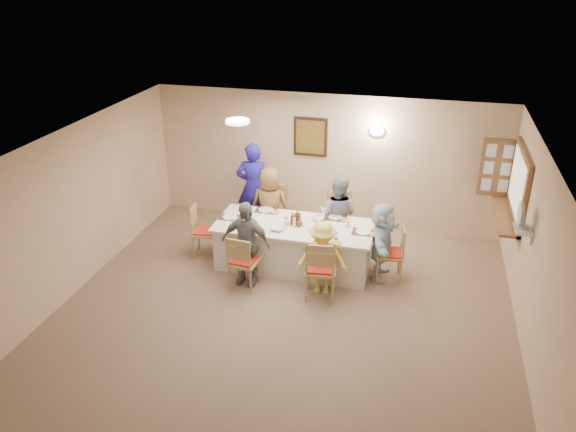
% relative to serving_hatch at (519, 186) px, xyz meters
% --- Properties ---
extents(ground, '(7.00, 7.00, 0.00)m').
position_rel_serving_hatch_xyz_m(ground, '(-3.21, -2.40, -1.50)').
color(ground, '#755F4C').
extents(room_walls, '(7.00, 7.00, 7.00)m').
position_rel_serving_hatch_xyz_m(room_walls, '(-3.21, -2.40, 0.01)').
color(room_walls, beige).
rests_on(room_walls, ground).
extents(wall_picture, '(0.62, 0.05, 0.72)m').
position_rel_serving_hatch_xyz_m(wall_picture, '(-3.51, 1.06, 0.20)').
color(wall_picture, '#3B2214').
rests_on(wall_picture, room_walls).
extents(wall_sconce, '(0.26, 0.09, 0.18)m').
position_rel_serving_hatch_xyz_m(wall_sconce, '(-2.31, 1.04, 0.40)').
color(wall_sconce, white).
rests_on(wall_sconce, room_walls).
extents(ceiling_light, '(0.36, 0.36, 0.05)m').
position_rel_serving_hatch_xyz_m(ceiling_light, '(-4.21, -0.90, 0.97)').
color(ceiling_light, white).
rests_on(ceiling_light, room_walls).
extents(serving_hatch, '(0.06, 1.50, 1.15)m').
position_rel_serving_hatch_xyz_m(serving_hatch, '(0.00, 0.00, 0.00)').
color(serving_hatch, brown).
rests_on(serving_hatch, room_walls).
extents(hatch_sill, '(0.30, 1.50, 0.05)m').
position_rel_serving_hatch_xyz_m(hatch_sill, '(-0.12, 0.00, -0.53)').
color(hatch_sill, brown).
rests_on(hatch_sill, room_walls).
extents(shutter_door, '(0.55, 0.04, 1.00)m').
position_rel_serving_hatch_xyz_m(shutter_door, '(-0.26, 0.76, 0.00)').
color(shutter_door, brown).
rests_on(shutter_door, room_walls).
extents(fan_shelf, '(0.22, 0.36, 0.03)m').
position_rel_serving_hatch_xyz_m(fan_shelf, '(-0.08, -1.35, -0.10)').
color(fan_shelf, white).
rests_on(fan_shelf, room_walls).
extents(desk_fan, '(0.30, 0.30, 0.28)m').
position_rel_serving_hatch_xyz_m(desk_fan, '(-0.11, -1.35, 0.05)').
color(desk_fan, '#A5A5A8').
rests_on(desk_fan, fan_shelf).
extents(dining_table, '(2.56, 1.08, 0.76)m').
position_rel_serving_hatch_xyz_m(dining_table, '(-3.38, -0.70, -1.12)').
color(dining_table, white).
rests_on(dining_table, ground).
extents(chair_back_left, '(0.55, 0.55, 1.03)m').
position_rel_serving_hatch_xyz_m(chair_back_left, '(-3.98, 0.10, -0.98)').
color(chair_back_left, tan).
rests_on(chair_back_left, ground).
extents(chair_back_right, '(0.56, 0.56, 1.01)m').
position_rel_serving_hatch_xyz_m(chair_back_right, '(-2.78, 0.10, -1.00)').
color(chair_back_right, tan).
rests_on(chair_back_right, ground).
extents(chair_front_left, '(0.48, 0.48, 0.91)m').
position_rel_serving_hatch_xyz_m(chair_front_left, '(-3.98, -1.50, -1.04)').
color(chair_front_left, tan).
rests_on(chair_front_left, ground).
extents(chair_front_right, '(0.53, 0.53, 1.00)m').
position_rel_serving_hatch_xyz_m(chair_front_right, '(-2.78, -1.50, -1.00)').
color(chair_front_right, tan).
rests_on(chair_front_right, ground).
extents(chair_left_end, '(0.50, 0.50, 0.92)m').
position_rel_serving_hatch_xyz_m(chair_left_end, '(-4.93, -0.70, -1.04)').
color(chair_left_end, tan).
rests_on(chair_left_end, ground).
extents(chair_right_end, '(0.48, 0.48, 0.91)m').
position_rel_serving_hatch_xyz_m(chair_right_end, '(-1.83, -0.70, -1.05)').
color(chair_right_end, tan).
rests_on(chair_right_end, ground).
extents(diner_back_left, '(0.71, 0.47, 1.44)m').
position_rel_serving_hatch_xyz_m(diner_back_left, '(-3.98, -0.02, -0.78)').
color(diner_back_left, brown).
rests_on(diner_back_left, ground).
extents(diner_back_right, '(0.84, 0.73, 1.40)m').
position_rel_serving_hatch_xyz_m(diner_back_right, '(-2.78, -0.02, -0.80)').
color(diner_back_right, '#888EA3').
rests_on(diner_back_right, ground).
extents(diner_front_left, '(0.88, 0.51, 1.38)m').
position_rel_serving_hatch_xyz_m(diner_front_left, '(-3.98, -1.38, -0.81)').
color(diner_front_left, gray).
rests_on(diner_front_left, ground).
extents(diner_front_right, '(0.83, 0.55, 1.18)m').
position_rel_serving_hatch_xyz_m(diner_front_right, '(-2.78, -1.38, -0.91)').
color(diner_front_right, '#EBDF53').
rests_on(diner_front_right, ground).
extents(diner_right_end, '(1.25, 0.54, 1.29)m').
position_rel_serving_hatch_xyz_m(diner_right_end, '(-1.96, -0.70, -0.85)').
color(diner_right_end, silver).
rests_on(diner_right_end, ground).
extents(caregiver, '(0.77, 0.63, 1.70)m').
position_rel_serving_hatch_xyz_m(caregiver, '(-4.43, 0.45, -0.65)').
color(caregiver, '#241DA3').
rests_on(caregiver, ground).
extents(placemat_fl, '(0.37, 0.27, 0.01)m').
position_rel_serving_hatch_xyz_m(placemat_fl, '(-3.98, -1.12, -0.74)').
color(placemat_fl, '#472B19').
rests_on(placemat_fl, dining_table).
extents(plate_fl, '(0.25, 0.25, 0.02)m').
position_rel_serving_hatch_xyz_m(plate_fl, '(-3.98, -1.12, -0.73)').
color(plate_fl, white).
rests_on(plate_fl, dining_table).
extents(napkin_fl, '(0.13, 0.13, 0.01)m').
position_rel_serving_hatch_xyz_m(napkin_fl, '(-3.80, -1.17, -0.73)').
color(napkin_fl, gold).
rests_on(napkin_fl, dining_table).
extents(placemat_fr, '(0.35, 0.26, 0.01)m').
position_rel_serving_hatch_xyz_m(placemat_fr, '(-2.78, -1.12, -0.74)').
color(placemat_fr, '#472B19').
rests_on(placemat_fr, dining_table).
extents(plate_fr, '(0.25, 0.25, 0.02)m').
position_rel_serving_hatch_xyz_m(plate_fr, '(-2.78, -1.12, -0.73)').
color(plate_fr, white).
rests_on(plate_fr, dining_table).
extents(napkin_fr, '(0.14, 0.14, 0.01)m').
position_rel_serving_hatch_xyz_m(napkin_fr, '(-2.60, -1.17, -0.73)').
color(napkin_fr, gold).
rests_on(napkin_fr, dining_table).
extents(placemat_bl, '(0.35, 0.26, 0.01)m').
position_rel_serving_hatch_xyz_m(placemat_bl, '(-3.98, -0.28, -0.74)').
color(placemat_bl, '#472B19').
rests_on(placemat_bl, dining_table).
extents(plate_bl, '(0.26, 0.26, 0.02)m').
position_rel_serving_hatch_xyz_m(plate_bl, '(-3.98, -0.28, -0.73)').
color(plate_bl, white).
rests_on(plate_bl, dining_table).
extents(napkin_bl, '(0.14, 0.14, 0.01)m').
position_rel_serving_hatch_xyz_m(napkin_bl, '(-3.80, -0.33, -0.73)').
color(napkin_bl, gold).
rests_on(napkin_bl, dining_table).
extents(placemat_br, '(0.37, 0.27, 0.01)m').
position_rel_serving_hatch_xyz_m(placemat_br, '(-2.78, -0.28, -0.74)').
color(placemat_br, '#472B19').
rests_on(placemat_br, dining_table).
extents(plate_br, '(0.23, 0.23, 0.01)m').
position_rel_serving_hatch_xyz_m(plate_br, '(-2.78, -0.28, -0.73)').
color(plate_br, white).
rests_on(plate_br, dining_table).
extents(napkin_br, '(0.14, 0.14, 0.01)m').
position_rel_serving_hatch_xyz_m(napkin_br, '(-2.60, -0.33, -0.73)').
color(napkin_br, gold).
rests_on(napkin_br, dining_table).
extents(placemat_le, '(0.34, 0.26, 0.01)m').
position_rel_serving_hatch_xyz_m(placemat_le, '(-4.48, -0.70, -0.74)').
color(placemat_le, '#472B19').
rests_on(placemat_le, dining_table).
extents(plate_le, '(0.24, 0.24, 0.02)m').
position_rel_serving_hatch_xyz_m(plate_le, '(-4.48, -0.70, -0.73)').
color(plate_le, white).
rests_on(plate_le, dining_table).
extents(napkin_le, '(0.13, 0.13, 0.01)m').
position_rel_serving_hatch_xyz_m(napkin_le, '(-4.30, -0.75, -0.73)').
color(napkin_le, gold).
rests_on(napkin_le, dining_table).
extents(placemat_re, '(0.36, 0.27, 0.01)m').
position_rel_serving_hatch_xyz_m(placemat_re, '(-2.26, -0.70, -0.74)').
color(placemat_re, '#472B19').
rests_on(placemat_re, dining_table).
extents(plate_re, '(0.25, 0.25, 0.02)m').
position_rel_serving_hatch_xyz_m(plate_re, '(-2.26, -0.70, -0.73)').
color(plate_re, white).
rests_on(plate_re, dining_table).
extents(napkin_re, '(0.14, 0.14, 0.01)m').
position_rel_serving_hatch_xyz_m(napkin_re, '(-2.08, -0.75, -0.73)').
color(napkin_re, gold).
rests_on(napkin_re, dining_table).
extents(teacup_a, '(0.15, 0.15, 0.08)m').
position_rel_serving_hatch_xyz_m(teacup_a, '(-4.16, -1.05, -0.70)').
color(teacup_a, white).
rests_on(teacup_a, dining_table).
extents(teacup_b, '(0.10, 0.10, 0.08)m').
position_rel_serving_hatch_xyz_m(teacup_b, '(-3.00, -0.14, -0.70)').
color(teacup_b, white).
rests_on(teacup_b, dining_table).
extents(bowl_a, '(0.26, 0.26, 0.06)m').
position_rel_serving_hatch_xyz_m(bowl_a, '(-3.59, -0.95, -0.71)').
color(bowl_a, white).
rests_on(bowl_a, dining_table).
extents(bowl_b, '(0.33, 0.33, 0.07)m').
position_rel_serving_hatch_xyz_m(bowl_b, '(-3.04, -0.43, -0.71)').
color(bowl_b, white).
rests_on(bowl_b, dining_table).
extents(condiment_ketchup, '(0.13, 0.13, 0.22)m').
position_rel_serving_hatch_xyz_m(condiment_ketchup, '(-3.40, -0.72, -0.63)').
color(condiment_ketchup, '#AE130E').
rests_on(condiment_ketchup, dining_table).
extents(condiment_brown, '(0.16, 0.16, 0.22)m').
position_rel_serving_hatch_xyz_m(condiment_brown, '(-3.35, -0.61, -0.63)').
color(condiment_brown, brown).
rests_on(condiment_brown, dining_table).
extents(condiment_malt, '(0.13, 0.13, 0.14)m').
position_rel_serving_hatch_xyz_m(condiment_malt, '(-3.29, -0.72, -0.67)').
color(condiment_malt, brown).
rests_on(condiment_malt, dining_table).
extents(drinking_glass, '(0.07, 0.07, 0.10)m').
position_rel_serving_hatch_xyz_m(drinking_glass, '(-3.53, -0.65, -0.68)').
color(drinking_glass, silver).
rests_on(drinking_glass, dining_table).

